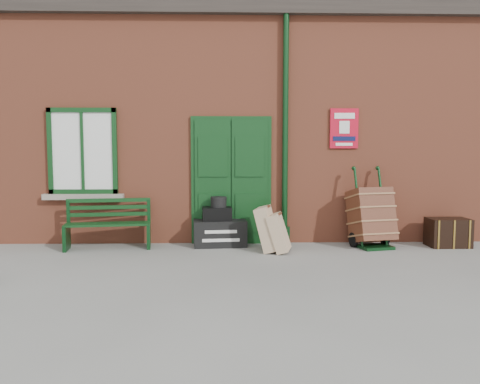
{
  "coord_description": "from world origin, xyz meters",
  "views": [
    {
      "loc": [
        -0.36,
        -6.81,
        1.65
      ],
      "look_at": [
        -0.17,
        0.6,
        1.0
      ],
      "focal_mm": 35.0,
      "sensor_mm": 36.0,
      "label": 1
    }
  ],
  "objects_px": {
    "bench": "(108,223)",
    "porter_trolley": "(371,217)",
    "houdini_trunk": "(220,233)",
    "dark_trunk": "(448,232)"
  },
  "relations": [
    {
      "from": "bench",
      "to": "houdini_trunk",
      "type": "height_order",
      "value": "bench"
    },
    {
      "from": "bench",
      "to": "porter_trolley",
      "type": "distance_m",
      "value": 4.5
    },
    {
      "from": "houdini_trunk",
      "to": "porter_trolley",
      "type": "distance_m",
      "value": 2.63
    },
    {
      "from": "houdini_trunk",
      "to": "porter_trolley",
      "type": "height_order",
      "value": "porter_trolley"
    },
    {
      "from": "houdini_trunk",
      "to": "dark_trunk",
      "type": "height_order",
      "value": "dark_trunk"
    },
    {
      "from": "bench",
      "to": "porter_trolley",
      "type": "xyz_separation_m",
      "value": [
        4.5,
        -0.01,
        0.09
      ]
    },
    {
      "from": "porter_trolley",
      "to": "houdini_trunk",
      "type": "bearing_deg",
      "value": 163.7
    },
    {
      "from": "bench",
      "to": "dark_trunk",
      "type": "height_order",
      "value": "bench"
    },
    {
      "from": "houdini_trunk",
      "to": "bench",
      "type": "bearing_deg",
      "value": 179.27
    },
    {
      "from": "dark_trunk",
      "to": "porter_trolley",
      "type": "bearing_deg",
      "value": 179.19
    }
  ]
}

